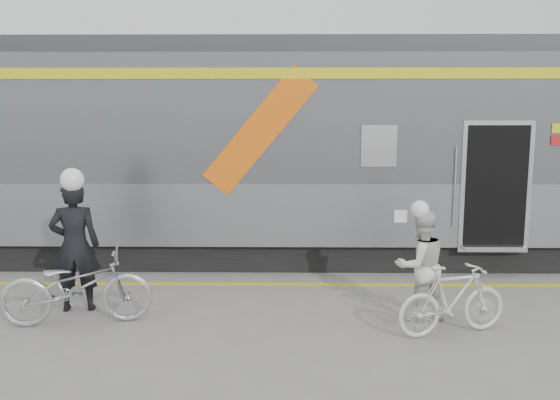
{
  "coord_description": "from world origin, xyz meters",
  "views": [
    {
      "loc": [
        -0.02,
        -7.29,
        2.91
      ],
      "look_at": [
        -0.14,
        1.6,
        1.5
      ],
      "focal_mm": 38.0,
      "sensor_mm": 36.0,
      "label": 1
    }
  ],
  "objects_px": {
    "man": "(75,246)",
    "bicycle_left": "(77,286)",
    "woman": "(420,266)",
    "bicycle_right": "(453,300)"
  },
  "relations": [
    {
      "from": "bicycle_left",
      "to": "woman",
      "type": "xyz_separation_m",
      "value": [
        4.65,
        0.23,
        0.24
      ]
    },
    {
      "from": "man",
      "to": "woman",
      "type": "relative_size",
      "value": 1.24
    },
    {
      "from": "woman",
      "to": "bicycle_right",
      "type": "bearing_deg",
      "value": 101.38
    },
    {
      "from": "man",
      "to": "woman",
      "type": "xyz_separation_m",
      "value": [
        4.85,
        -0.32,
        -0.18
      ]
    },
    {
      "from": "bicycle_left",
      "to": "woman",
      "type": "height_order",
      "value": "woman"
    },
    {
      "from": "man",
      "to": "bicycle_left",
      "type": "xyz_separation_m",
      "value": [
        0.2,
        -0.55,
        -0.42
      ]
    },
    {
      "from": "man",
      "to": "woman",
      "type": "bearing_deg",
      "value": 165.62
    },
    {
      "from": "man",
      "to": "bicycle_left",
      "type": "distance_m",
      "value": 0.72
    },
    {
      "from": "woman",
      "to": "bicycle_left",
      "type": "bearing_deg",
      "value": -14.42
    },
    {
      "from": "bicycle_left",
      "to": "woman",
      "type": "relative_size",
      "value": 1.3
    }
  ]
}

